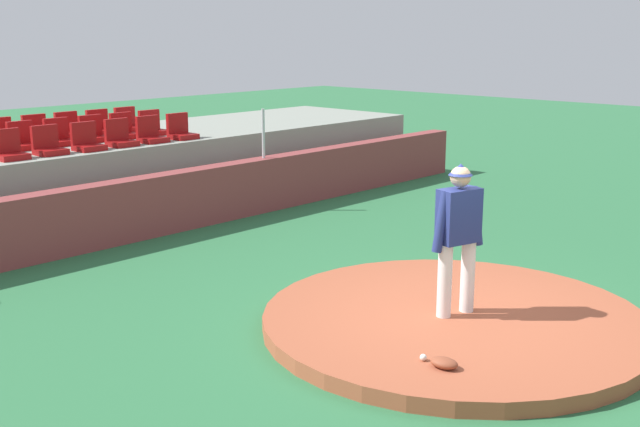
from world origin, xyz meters
name	(u,v)px	position (x,y,z in m)	size (l,w,h in m)	color
ground_plane	(454,328)	(0.00, 0.00, 0.00)	(60.00, 60.00, 0.00)	#2C6B3E
pitchers_mound	(455,321)	(0.00, 0.00, 0.09)	(4.69, 4.69, 0.18)	#A25034
pitcher	(458,228)	(0.02, 0.01, 1.26)	(0.77, 0.39, 1.85)	white
baseball	(423,357)	(-1.40, -0.54, 0.22)	(0.07, 0.07, 0.07)	white
fielding_glove	(444,363)	(-1.40, -0.80, 0.24)	(0.30, 0.20, 0.11)	brown
brick_barrier	(146,207)	(0.00, 6.43, 0.53)	(17.85, 0.40, 1.06)	brown
fence_post_right	(263,134)	(2.83, 6.43, 1.55)	(0.06, 0.06, 0.98)	silver
bleacher_platform	(71,178)	(0.00, 8.90, 0.72)	(16.70, 3.49, 1.45)	gray
stadium_chair_0	(9,150)	(-1.77, 7.70, 1.60)	(0.48, 0.44, 0.50)	maroon
stadium_chair_1	(48,145)	(-1.05, 7.71, 1.60)	(0.48, 0.44, 0.50)	maroon
stadium_chair_2	(87,142)	(-0.34, 7.65, 1.60)	(0.48, 0.44, 0.50)	maroon
stadium_chair_3	(120,138)	(0.36, 7.68, 1.60)	(0.48, 0.44, 0.50)	maroon
stadium_chair_4	(151,134)	(1.05, 7.68, 1.60)	(0.48, 0.44, 0.50)	maroon
stadium_chair_5	(181,131)	(1.74, 7.65, 1.60)	(0.48, 0.44, 0.50)	maroon
stadium_chair_7	(23,140)	(-1.05, 8.61, 1.60)	(0.48, 0.44, 0.50)	maroon
stadium_chair_8	(59,137)	(-0.35, 8.60, 1.60)	(0.48, 0.44, 0.50)	maroon
stadium_chair_9	(94,133)	(0.37, 8.60, 1.60)	(0.48, 0.44, 0.50)	maroon
stadium_chair_10	(124,130)	(1.03, 8.56, 1.60)	(0.48, 0.44, 0.50)	maroon
stadium_chair_11	(152,127)	(1.72, 8.58, 1.60)	(0.48, 0.44, 0.50)	maroon
stadium_chair_13	(2,136)	(-1.05, 9.46, 1.60)	(0.48, 0.44, 0.50)	maroon
stadium_chair_14	(37,132)	(-0.32, 9.49, 1.60)	(0.48, 0.44, 0.50)	maroon
stadium_chair_15	(69,129)	(0.37, 9.51, 1.60)	(0.48, 0.44, 0.50)	maroon
stadium_chair_16	(100,126)	(1.05, 9.46, 1.60)	(0.48, 0.44, 0.50)	maroon
stadium_chair_17	(128,123)	(1.74, 9.49, 1.60)	(0.48, 0.44, 0.50)	maroon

